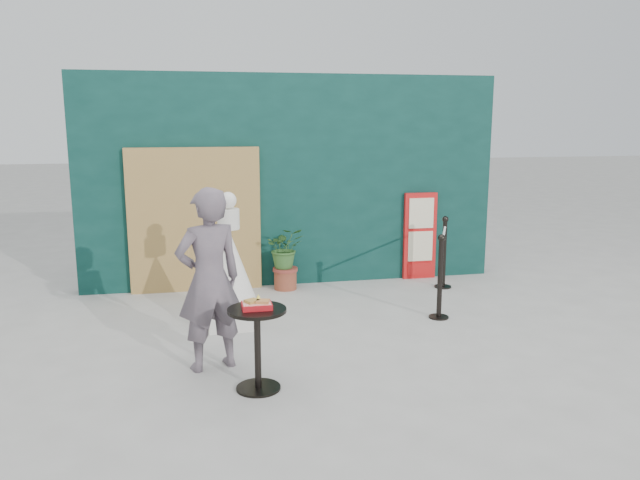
# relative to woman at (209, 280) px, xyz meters

# --- Properties ---
(ground) EXTENTS (60.00, 60.00, 0.00)m
(ground) POSITION_rel_woman_xyz_m (1.31, -0.08, -0.88)
(ground) COLOR #ADAAA5
(ground) RESTS_ON ground
(back_wall) EXTENTS (6.00, 0.30, 3.00)m
(back_wall) POSITION_rel_woman_xyz_m (1.31, 3.07, 0.62)
(back_wall) COLOR #0A2D29
(back_wall) RESTS_ON ground
(bamboo_fence) EXTENTS (1.80, 0.08, 2.00)m
(bamboo_fence) POSITION_rel_woman_xyz_m (-0.09, 2.86, 0.12)
(bamboo_fence) COLOR tan
(bamboo_fence) RESTS_ON ground
(woman) EXTENTS (0.74, 0.60, 1.76)m
(woman) POSITION_rel_woman_xyz_m (0.00, 0.00, 0.00)
(woman) COLOR #695A64
(woman) RESTS_ON ground
(menu_board) EXTENTS (0.50, 0.07, 1.30)m
(menu_board) POSITION_rel_woman_xyz_m (3.21, 2.87, -0.23)
(menu_board) COLOR red
(menu_board) RESTS_ON ground
(statue) EXTENTS (0.61, 0.61, 1.57)m
(statue) POSITION_rel_woman_xyz_m (0.27, 1.20, -0.24)
(statue) COLOR silver
(statue) RESTS_ON ground
(cafe_table) EXTENTS (0.52, 0.52, 0.75)m
(cafe_table) POSITION_rel_woman_xyz_m (0.39, -0.58, -0.38)
(cafe_table) COLOR black
(cafe_table) RESTS_ON ground
(food_basket) EXTENTS (0.26, 0.19, 0.11)m
(food_basket) POSITION_rel_woman_xyz_m (0.39, -0.58, -0.09)
(food_basket) COLOR red
(food_basket) RESTS_ON cafe_table
(planter) EXTENTS (0.52, 0.45, 0.89)m
(planter) POSITION_rel_woman_xyz_m (1.13, 2.67, -0.37)
(planter) COLOR brown
(planter) RESTS_ON ground
(stanchion_barrier) EXTENTS (0.84, 1.54, 1.03)m
(stanchion_barrier) POSITION_rel_woman_xyz_m (3.06, 1.65, -0.39)
(stanchion_barrier) COLOR black
(stanchion_barrier) RESTS_ON ground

